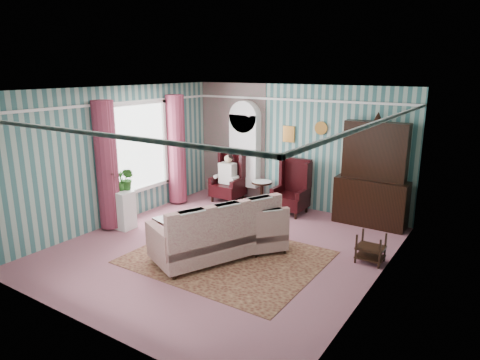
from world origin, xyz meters
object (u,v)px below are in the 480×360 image
Objects in this scene: wingback_left at (228,177)px; seated_woman at (228,178)px; bookcase at (245,156)px; floral_armchair at (266,223)px; sofa at (215,233)px; wingback_right at (291,187)px; nest_table at (371,248)px; coffee_table at (175,231)px; round_side_table at (262,194)px; plant_stand at (121,209)px; dresser_hutch at (373,171)px.

wingback_left is 1.06× the size of seated_woman.
bookcase is 1.90× the size of seated_woman.
seated_woman reaches higher than floral_armchair.
sofa is at bearing -59.02° from seated_woman.
wingback_left is 0.56× the size of sofa.
wingback_right is 2.81m from nest_table.
nest_table is 3.62m from coffee_table.
seated_woman is (-0.25, -0.39, -0.53)m from bookcase.
coffee_table is (-0.25, -2.87, -0.09)m from round_side_table.
wingback_left is 0.97m from round_side_table.
wingback_left reaches higher than sofa.
wingback_left is 1.75m from wingback_right.
bookcase is at bearing 57.34° from seated_woman.
bookcase is 2.14× the size of floral_armchair.
wingback_left is at bearing 55.35° from sofa.
bookcase is 1.07m from round_side_table.
bookcase is 3.28m from floral_armchair.
plant_stand is at bearing -178.77° from coffee_table.
dresser_hutch reaches higher than round_side_table.
floral_armchair is at bearing -42.36° from seated_woman.
bookcase is at bearing 71.51° from plant_stand.
wingback_right is (1.75, 0.00, 0.00)m from wingback_left.
wingback_left reaches higher than round_side_table.
seated_woman is 1.30× the size of coffee_table.
wingback_left is at bearing 73.78° from plant_stand.
bookcase is at bearing 48.58° from sofa.
bookcase is 2.80× the size of plant_stand.
plant_stand is at bearing -144.92° from dresser_hutch.
sofa is (2.50, -0.07, 0.05)m from plant_stand.
seated_woman is 2.87m from plant_stand.
round_side_table reaches higher than coffee_table.
coffee_table is at bearing -76.61° from seated_woman.
seated_woman is 0.96m from round_side_table.
wingback_right is at bearing 47.16° from plant_stand.
wingback_left reaches higher than coffee_table.
coffee_table is (-3.42, -1.17, -0.06)m from nest_table.
wingback_right is 1.75m from seated_woman.
floral_armchair is at bearing -42.36° from wingback_left.
wingback_right is 3.76m from plant_stand.
seated_woman reaches higher than sofa.
plant_stand is (-0.80, -2.75, -0.22)m from wingback_left.
wingback_right is 2.96m from coffee_table.
coffee_table is at bearing -76.61° from wingback_left.
seated_woman is at bearing -122.66° from bookcase.
nest_table is (4.07, -1.55, -0.32)m from seated_woman.
bookcase is 3.73× the size of round_side_table.
plant_stand is 1.46m from coffee_table.
nest_table is (0.57, -1.82, -0.91)m from dresser_hutch.
dresser_hutch is at bearing 8.77° from wingback_right.
bookcase is 1.01× the size of sofa.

